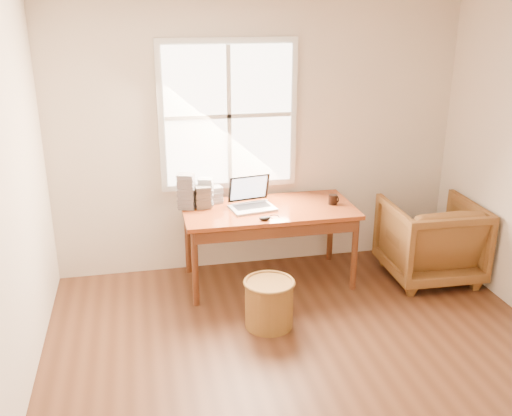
# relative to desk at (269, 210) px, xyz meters

# --- Properties ---
(room_shell) EXTENTS (4.04, 4.54, 2.64)m
(room_shell) POSITION_rel_desk_xyz_m (-0.02, -1.64, 0.59)
(room_shell) COLOR #512E1B
(room_shell) RESTS_ON ground
(desk) EXTENTS (1.60, 0.80, 0.04)m
(desk) POSITION_rel_desk_xyz_m (0.00, 0.00, 0.00)
(desk) COLOR brown
(desk) RESTS_ON room_shell
(armchair) EXTENTS (0.87, 0.89, 0.78)m
(armchair) POSITION_rel_desk_xyz_m (1.55, -0.25, -0.34)
(armchair) COLOR brown
(armchair) RESTS_ON room_shell
(wicker_stool) EXTENTS (0.47, 0.47, 0.40)m
(wicker_stool) POSITION_rel_desk_xyz_m (-0.18, -0.81, -0.53)
(wicker_stool) COLOR brown
(wicker_stool) RESTS_ON room_shell
(laptop) EXTENTS (0.50, 0.52, 0.32)m
(laptop) POSITION_rel_desk_xyz_m (-0.16, -0.01, 0.18)
(laptop) COLOR silver
(laptop) RESTS_ON desk
(mouse) EXTENTS (0.10, 0.06, 0.03)m
(mouse) POSITION_rel_desk_xyz_m (-0.11, -0.31, 0.04)
(mouse) COLOR black
(mouse) RESTS_ON desk
(coffee_mug) EXTENTS (0.09, 0.09, 0.09)m
(coffee_mug) POSITION_rel_desk_xyz_m (0.62, -0.03, 0.07)
(coffee_mug) COLOR black
(coffee_mug) RESTS_ON desk
(cd_stack_a) EXTENTS (0.16, 0.15, 0.26)m
(cd_stack_a) POSITION_rel_desk_xyz_m (-0.56, 0.20, 0.15)
(cd_stack_a) COLOR #B5BBC1
(cd_stack_a) RESTS_ON desk
(cd_stack_b) EXTENTS (0.15, 0.13, 0.21)m
(cd_stack_b) POSITION_rel_desk_xyz_m (-0.60, 0.12, 0.13)
(cd_stack_b) COLOR #28282D
(cd_stack_b) RESTS_ON desk
(cd_stack_c) EXTENTS (0.18, 0.16, 0.33)m
(cd_stack_c) POSITION_rel_desk_xyz_m (-0.75, 0.14, 0.19)
(cd_stack_c) COLOR #9B9BA8
(cd_stack_c) RESTS_ON desk
(cd_stack_d) EXTENTS (0.15, 0.14, 0.16)m
(cd_stack_d) POSITION_rel_desk_xyz_m (-0.47, 0.25, 0.10)
(cd_stack_d) COLOR #ADB2B8
(cd_stack_d) RESTS_ON desk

